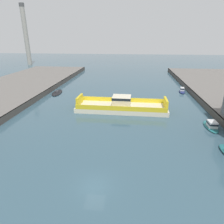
% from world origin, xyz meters
% --- Properties ---
extents(ground_plane, '(400.00, 400.00, 0.00)m').
position_xyz_m(ground_plane, '(0.00, 0.00, 0.00)').
color(ground_plane, '#385666').
extents(chain_ferry, '(22.29, 7.49, 3.61)m').
position_xyz_m(chain_ferry, '(1.64, 27.27, 1.09)').
color(chain_ferry, beige).
rests_on(chain_ferry, ground).
extents(moored_boat_near_right, '(3.86, 8.46, 0.87)m').
position_xyz_m(moored_boat_near_right, '(-20.07, 41.06, 0.19)').
color(moored_boat_near_right, black).
rests_on(moored_boat_near_right, ground).
extents(moored_boat_mid_left, '(2.27, 5.15, 1.57)m').
position_xyz_m(moored_boat_mid_left, '(20.41, 46.49, 0.58)').
color(moored_boat_mid_left, navy).
rests_on(moored_boat_mid_left, ground).
extents(moored_boat_mid_right, '(2.24, 6.15, 1.54)m').
position_xyz_m(moored_boat_mid_right, '(20.10, 18.84, 0.59)').
color(moored_boat_mid_right, '#237075').
rests_on(moored_boat_mid_right, ground).
extents(smokestack_distant_a, '(3.00, 3.00, 36.16)m').
position_xyz_m(smokestack_distant_a, '(-63.77, 108.30, 19.11)').
color(smokestack_distant_a, '#9E998E').
rests_on(smokestack_distant_a, ground).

